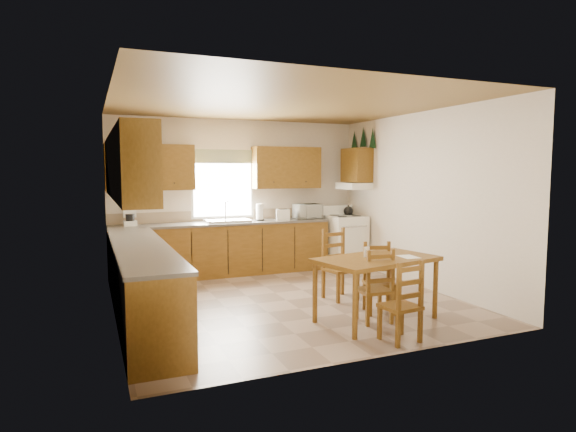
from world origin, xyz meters
name	(u,v)px	position (x,y,z in m)	size (l,w,h in m)	color
floor	(286,300)	(0.00, 0.00, 0.00)	(4.50, 4.50, 0.00)	gray
ceiling	(286,104)	(0.00, 0.00, 2.70)	(4.50, 4.50, 0.00)	brown
wall_left	(112,209)	(-2.25, 0.00, 1.35)	(4.50, 4.50, 0.00)	beige
wall_right	(421,200)	(2.25, 0.00, 1.35)	(4.50, 4.50, 0.00)	beige
wall_back	(239,196)	(0.00, 2.25, 1.35)	(4.50, 4.50, 0.00)	beige
wall_front	(378,219)	(0.00, -2.25, 1.35)	(4.50, 4.50, 0.00)	beige
lower_cab_back	(223,250)	(-0.38, 1.95, 0.44)	(3.75, 0.60, 0.88)	brown
lower_cab_left	(141,284)	(-1.95, -0.15, 0.44)	(0.60, 3.60, 0.88)	brown
counter_back	(223,223)	(-0.38, 1.95, 0.90)	(3.75, 0.63, 0.04)	#565048
counter_left	(140,246)	(-1.95, -0.15, 0.90)	(0.63, 3.60, 0.04)	#565048
backsplash	(219,215)	(-0.38, 2.24, 1.01)	(3.75, 0.01, 0.18)	gray
upper_cab_back_left	(150,167)	(-1.55, 2.08, 1.85)	(1.41, 0.33, 0.75)	brown
upper_cab_back_right	(286,168)	(0.86, 2.08, 1.85)	(1.25, 0.33, 0.75)	brown
upper_cab_left	(126,166)	(-2.08, -0.15, 1.85)	(0.33, 3.60, 0.75)	brown
upper_cab_stove	(357,165)	(2.08, 1.65, 1.90)	(0.33, 0.62, 0.62)	brown
range_hood	(354,186)	(2.03, 1.65, 1.52)	(0.44, 0.62, 0.12)	white
window_frame	(223,185)	(-0.30, 2.22, 1.55)	(1.13, 0.02, 1.18)	white
window_pane	(223,185)	(-0.30, 2.21, 1.55)	(1.05, 0.01, 1.10)	white
window_valance	(223,156)	(-0.30, 2.19, 2.05)	(1.19, 0.01, 0.24)	#435D33
sink_basin	(227,221)	(-0.30, 1.95, 0.94)	(0.75, 0.45, 0.04)	silver
pine_decal_a	(373,138)	(2.21, 1.33, 2.38)	(0.22, 0.22, 0.36)	black
pine_decal_b	(363,137)	(2.21, 1.65, 2.42)	(0.22, 0.22, 0.36)	black
pine_decal_c	(354,140)	(2.21, 1.97, 2.38)	(0.22, 0.22, 0.36)	black
stove	(345,242)	(1.88, 1.70, 0.48)	(0.64, 0.66, 0.95)	white
coffeemaker	(130,215)	(-1.90, 2.00, 1.09)	(0.20, 0.24, 0.34)	white
paper_towel	(260,212)	(0.29, 1.95, 1.07)	(0.13, 0.13, 0.30)	white
toaster	(283,215)	(0.71, 1.89, 1.02)	(0.23, 0.15, 0.19)	white
microwave	(308,211)	(1.23, 1.95, 1.05)	(0.45, 0.32, 0.27)	white
dining_table	(376,289)	(0.66, -1.24, 0.38)	(1.43, 0.82, 0.77)	brown
chair_near_left	(400,301)	(0.50, -1.94, 0.44)	(0.37, 0.35, 0.87)	brown
chair_near_right	(374,285)	(0.61, -1.27, 0.44)	(0.37, 0.35, 0.88)	brown
chair_far_left	(341,265)	(0.73, -0.22, 0.49)	(0.41, 0.39, 0.98)	brown
chair_far_right	(380,278)	(0.87, -0.99, 0.44)	(0.37, 0.35, 0.88)	brown
table_paper	(408,257)	(1.03, -1.35, 0.77)	(0.19, 0.26, 0.00)	white
table_card	(367,252)	(0.57, -1.15, 0.83)	(0.09, 0.02, 0.12)	white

